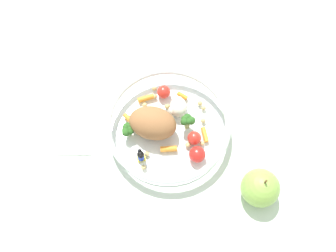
# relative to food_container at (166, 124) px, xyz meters

# --- Properties ---
(ground_plane) EXTENTS (2.40, 2.40, 0.00)m
(ground_plane) POSITION_rel_food_container_xyz_m (0.00, -0.00, -0.03)
(ground_plane) COLOR silver
(food_container) EXTENTS (0.25, 0.25, 0.07)m
(food_container) POSITION_rel_food_container_xyz_m (0.00, 0.00, 0.00)
(food_container) COLOR white
(food_container) RESTS_ON ground_plane
(loose_apple) EXTENTS (0.07, 0.07, 0.09)m
(loose_apple) POSITION_rel_food_container_xyz_m (-0.22, 0.04, 0.01)
(loose_apple) COLOR #8CB74C
(loose_apple) RESTS_ON ground_plane
(folded_napkin) EXTENTS (0.16, 0.18, 0.01)m
(folded_napkin) POSITION_rel_food_container_xyz_m (0.19, 0.08, -0.03)
(folded_napkin) COLOR white
(folded_napkin) RESTS_ON ground_plane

